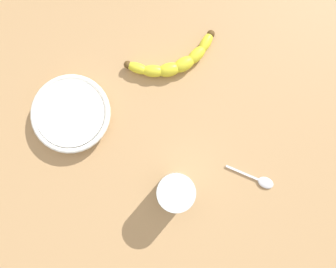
{
  "coord_description": "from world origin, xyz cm",
  "views": [
    {
      "loc": [
        5.16,
        -7.35,
        72.69
      ],
      "look_at": [
        7.35,
        -1.04,
        5.0
      ],
      "focal_mm": 33.43,
      "sensor_mm": 36.0,
      "label": 1
    }
  ],
  "objects_px": {
    "banana": "(175,62)",
    "ceramic_bowl": "(72,114)",
    "teaspoon": "(263,181)",
    "smoothie_glass": "(176,191)"
  },
  "relations": [
    {
      "from": "banana",
      "to": "smoothie_glass",
      "type": "relative_size",
      "value": 2.12
    },
    {
      "from": "banana",
      "to": "ceramic_bowl",
      "type": "height_order",
      "value": "ceramic_bowl"
    },
    {
      "from": "banana",
      "to": "ceramic_bowl",
      "type": "xyz_separation_m",
      "value": [
        -0.25,
        -0.04,
        0.01
      ]
    },
    {
      "from": "ceramic_bowl",
      "to": "teaspoon",
      "type": "distance_m",
      "value": 0.44
    },
    {
      "from": "teaspoon",
      "to": "smoothie_glass",
      "type": "bearing_deg",
      "value": -151.99
    },
    {
      "from": "ceramic_bowl",
      "to": "teaspoon",
      "type": "height_order",
      "value": "ceramic_bowl"
    },
    {
      "from": "ceramic_bowl",
      "to": "teaspoon",
      "type": "relative_size",
      "value": 1.88
    },
    {
      "from": "banana",
      "to": "smoothie_glass",
      "type": "xyz_separation_m",
      "value": [
        -0.09,
        -0.27,
        0.03
      ]
    },
    {
      "from": "smoothie_glass",
      "to": "teaspoon",
      "type": "distance_m",
      "value": 0.2
    },
    {
      "from": "banana",
      "to": "ceramic_bowl",
      "type": "relative_size",
      "value": 1.26
    }
  ]
}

